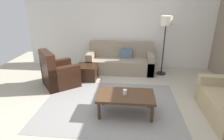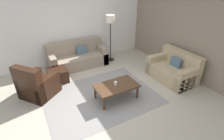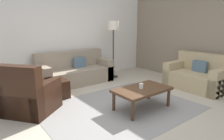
# 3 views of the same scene
# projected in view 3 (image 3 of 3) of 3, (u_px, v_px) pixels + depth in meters

# --- Properties ---
(ground_plane) EXTENTS (8.00, 8.00, 0.00)m
(ground_plane) POSITION_uv_depth(u_px,v_px,m) (119.00, 108.00, 3.83)
(ground_plane) COLOR #B2A893
(rear_partition) EXTENTS (6.00, 0.12, 2.80)m
(rear_partition) POSITION_uv_depth(u_px,v_px,m) (61.00, 32.00, 5.52)
(rear_partition) COLOR silver
(rear_partition) RESTS_ON ground_plane
(stone_feature_panel) EXTENTS (0.12, 5.20, 2.80)m
(stone_feature_panel) POSITION_uv_depth(u_px,v_px,m) (205.00, 32.00, 5.30)
(stone_feature_panel) COLOR gray
(stone_feature_panel) RESTS_ON ground_plane
(area_rug) EXTENTS (2.90, 2.21, 0.01)m
(area_rug) POSITION_uv_depth(u_px,v_px,m) (119.00, 108.00, 3.83)
(area_rug) COLOR gray
(area_rug) RESTS_ON ground_plane
(couch_main) EXTENTS (2.00, 0.85, 0.88)m
(couch_main) POSITION_uv_depth(u_px,v_px,m) (74.00, 72.00, 5.46)
(couch_main) COLOR gray
(couch_main) RESTS_ON ground_plane
(couch_loveseat) EXTENTS (0.92, 1.42, 0.88)m
(couch_loveseat) POSITION_uv_depth(u_px,v_px,m) (198.00, 76.00, 5.03)
(couch_loveseat) COLOR tan
(couch_loveseat) RESTS_ON ground_plane
(armchair_leather) EXTENTS (1.12, 1.12, 0.95)m
(armchair_leather) POSITION_uv_depth(u_px,v_px,m) (29.00, 98.00, 3.54)
(armchair_leather) COLOR black
(armchair_leather) RESTS_ON ground_plane
(ottoman) EXTENTS (0.56, 0.56, 0.40)m
(ottoman) POSITION_uv_depth(u_px,v_px,m) (54.00, 89.00, 4.34)
(ottoman) COLOR black
(ottoman) RESTS_ON ground_plane
(coffee_table) EXTENTS (1.10, 0.64, 0.41)m
(coffee_table) POSITION_uv_depth(u_px,v_px,m) (142.00, 91.00, 3.75)
(coffee_table) COLOR #472D1C
(coffee_table) RESTS_ON ground_plane
(cup) EXTENTS (0.08, 0.08, 0.10)m
(cup) POSITION_uv_depth(u_px,v_px,m) (141.00, 86.00, 3.72)
(cup) COLOR white
(cup) RESTS_ON coffee_table
(lamp_standing) EXTENTS (0.32, 0.32, 1.71)m
(lamp_standing) POSITION_uv_depth(u_px,v_px,m) (113.00, 31.00, 5.82)
(lamp_standing) COLOR black
(lamp_standing) RESTS_ON ground_plane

